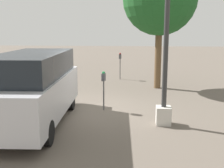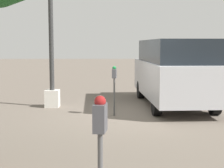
{
  "view_description": "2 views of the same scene",
  "coord_description": "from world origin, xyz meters",
  "px_view_note": "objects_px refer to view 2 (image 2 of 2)",
  "views": [
    {
      "loc": [
        9.55,
        1.57,
        2.82
      ],
      "look_at": [
        -0.06,
        0.71,
        0.95
      ],
      "focal_mm": 45.0,
      "sensor_mm": 36.0,
      "label": 1
    },
    {
      "loc": [
        -9.57,
        0.51,
        1.98
      ],
      "look_at": [
        0.08,
        0.48,
        0.88
      ],
      "focal_mm": 55.0,
      "sensor_mm": 36.0,
      "label": 2
    }
  ],
  "objects_px": {
    "parking_meter_near": "(114,79)",
    "parking_meter_far": "(100,138)",
    "parked_van": "(173,71)",
    "lamp_post": "(51,45)"
  },
  "relations": [
    {
      "from": "parking_meter_near",
      "to": "lamp_post",
      "type": "height_order",
      "value": "lamp_post"
    },
    {
      "from": "parked_van",
      "to": "parking_meter_near",
      "type": "bearing_deg",
      "value": 126.64
    },
    {
      "from": "parking_meter_far",
      "to": "parked_van",
      "type": "distance_m",
      "value": 8.32
    },
    {
      "from": "parking_meter_far",
      "to": "parking_meter_near",
      "type": "bearing_deg",
      "value": 5.92
    },
    {
      "from": "parking_meter_near",
      "to": "parked_van",
      "type": "height_order",
      "value": "parked_van"
    },
    {
      "from": "parking_meter_near",
      "to": "parking_meter_far",
      "type": "height_order",
      "value": "parking_meter_far"
    },
    {
      "from": "parking_meter_near",
      "to": "parked_van",
      "type": "relative_size",
      "value": 0.27
    },
    {
      "from": "parking_meter_far",
      "to": "lamp_post",
      "type": "distance_m",
      "value": 8.03
    },
    {
      "from": "parking_meter_near",
      "to": "parking_meter_far",
      "type": "relative_size",
      "value": 0.92
    },
    {
      "from": "parking_meter_near",
      "to": "parking_meter_far",
      "type": "xyz_separation_m",
      "value": [
        -6.42,
        0.19,
        0.09
      ]
    }
  ]
}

